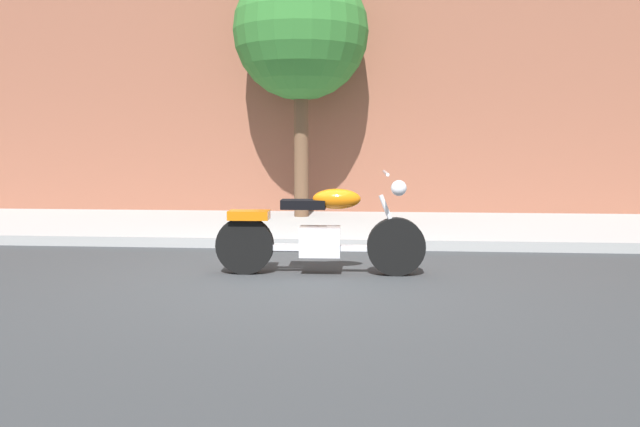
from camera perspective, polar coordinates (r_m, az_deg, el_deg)
ground_plane at (r=6.57m, az=-3.04°, el=-6.01°), size 60.00×60.00×0.00m
sidewalk at (r=9.96m, az=-0.45°, el=-1.28°), size 24.08×3.40×0.14m
motorcycle at (r=6.66m, az=-0.02°, el=-1.86°), size 2.28×0.70×1.13m
street_tree at (r=10.94m, az=-1.79°, el=16.36°), size 2.32×2.32×4.48m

